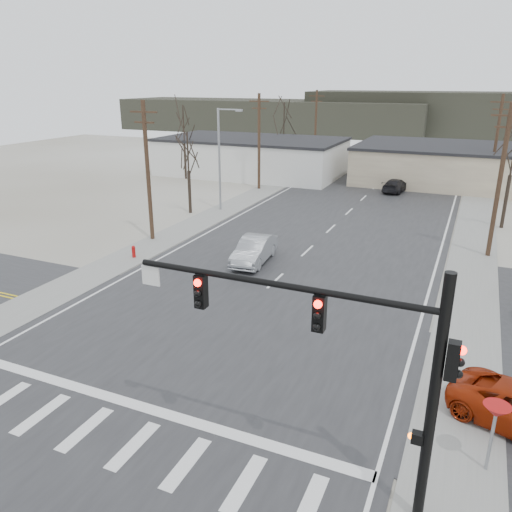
{
  "coord_description": "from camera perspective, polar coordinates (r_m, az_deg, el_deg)",
  "views": [
    {
      "loc": [
        10.0,
        -17.49,
        11.27
      ],
      "look_at": [
        0.09,
        4.94,
        2.6
      ],
      "focal_mm": 35.0,
      "sensor_mm": 36.0,
      "label": 1
    }
  ],
  "objects": [
    {
      "name": "tree_left_near",
      "position": [
        44.4,
        -7.79,
        11.47
      ],
      "size": [
        3.3,
        3.3,
        7.35
      ],
      "color": "black",
      "rests_on": "ground"
    },
    {
      "name": "car_far_a",
      "position": [
        55.39,
        15.7,
        7.78
      ],
      "size": [
        2.62,
        4.95,
        1.37
      ],
      "primitive_type": "imported",
      "rotation": [
        0.0,
        0.0,
        2.99
      ],
      "color": "black",
      "rests_on": "main_road"
    },
    {
      "name": "fire_hydrant",
      "position": [
        34.28,
        -13.81,
        0.49
      ],
      "size": [
        0.24,
        0.24,
        0.87
      ],
      "color": "#A50C0C",
      "rests_on": "ground"
    },
    {
      "name": "yield_sign",
      "position": [
        16.81,
        25.75,
        -15.92
      ],
      "size": [
        0.8,
        0.8,
        2.35
      ],
      "color": "gray",
      "rests_on": "ground"
    },
    {
      "name": "upole_right_a",
      "position": [
        36.03,
        26.11,
        7.85
      ],
      "size": [
        2.2,
        0.3,
        10.0
      ],
      "color": "#412D1E",
      "rests_on": "ground"
    },
    {
      "name": "traffic_signal_mast",
      "position": [
        13.24,
        11.68,
        -10.85
      ],
      "size": [
        8.95,
        0.43,
        7.2
      ],
      "color": "black",
      "rests_on": "ground"
    },
    {
      "name": "hill_left",
      "position": [
        118.63,
        1.53,
        15.71
      ],
      "size": [
        70.0,
        18.0,
        7.0
      ],
      "primitive_type": "cube",
      "color": "#333026",
      "rests_on": "ground"
    },
    {
      "name": "main_road",
      "position": [
        35.81,
        6.38,
        1.04
      ],
      "size": [
        18.0,
        110.0,
        0.05
      ],
      "primitive_type": "cube",
      "color": "#272629",
      "rests_on": "ground"
    },
    {
      "name": "sidewalk_left",
      "position": [
        44.23,
        -4.82,
        4.68
      ],
      "size": [
        3.0,
        90.0,
        0.06
      ],
      "primitive_type": "cube",
      "color": "gray",
      "rests_on": "ground"
    },
    {
      "name": "tree_left_mid",
      "position": [
        60.83,
        -8.28,
        14.57
      ],
      "size": [
        3.96,
        3.96,
        8.82
      ],
      "color": "black",
      "rests_on": "ground"
    },
    {
      "name": "cross_road",
      "position": [
        23.08,
        -5.25,
        -9.8
      ],
      "size": [
        90.0,
        10.0,
        0.04
      ],
      "primitive_type": "cube",
      "color": "#272629",
      "rests_on": "ground"
    },
    {
      "name": "sidewalk_right",
      "position": [
        39.15,
        23.64,
        1.1
      ],
      "size": [
        3.0,
        90.0,
        0.06
      ],
      "primitive_type": "cube",
      "color": "gray",
      "rests_on": "ground"
    },
    {
      "name": "sedan_crossing",
      "position": [
        32.33,
        -0.22,
        0.7
      ],
      "size": [
        2.2,
        5.14,
        1.65
      ],
      "primitive_type": "imported",
      "rotation": [
        0.0,
        0.0,
        0.09
      ],
      "color": "gray",
      "rests_on": "main_road"
    },
    {
      "name": "building_left_far",
      "position": [
        63.74,
        -0.52,
        11.34
      ],
      "size": [
        22.3,
        12.3,
        4.5
      ],
      "color": "silver",
      "rests_on": "ground"
    },
    {
      "name": "ground",
      "position": [
        23.09,
        -5.25,
        -9.84
      ],
      "size": [
        140.0,
        140.0,
        0.0
      ],
      "primitive_type": "plane",
      "color": "silver",
      "rests_on": "ground"
    },
    {
      "name": "upole_left_d",
      "position": [
        72.99,
        6.83,
        14.59
      ],
      "size": [
        2.2,
        0.3,
        10.0
      ],
      "color": "#412D1E",
      "rests_on": "ground"
    },
    {
      "name": "hill_center",
      "position": [
        113.8,
        27.17,
        14.01
      ],
      "size": [
        80.0,
        18.0,
        9.0
      ],
      "primitive_type": "cube",
      "color": "#333026",
      "rests_on": "ground"
    },
    {
      "name": "upole_left_c",
      "position": [
        54.3,
        0.35,
        13.08
      ],
      "size": [
        2.2,
        0.3,
        10.0
      ],
      "color": "#412D1E",
      "rests_on": "ground"
    },
    {
      "name": "upole_left_b",
      "position": [
        36.99,
        -12.28,
        9.63
      ],
      "size": [
        2.2,
        0.3,
        10.0
      ],
      "color": "#412D1E",
      "rests_on": "ground"
    },
    {
      "name": "building_right_far",
      "position": [
        62.16,
        23.89,
        9.4
      ],
      "size": [
        26.3,
        14.3,
        4.3
      ],
      "color": "beige",
      "rests_on": "ground"
    },
    {
      "name": "upole_right_b",
      "position": [
        57.83,
        25.73,
        11.6
      ],
      "size": [
        2.2,
        0.3,
        10.0
      ],
      "color": "#412D1E",
      "rests_on": "ground"
    },
    {
      "name": "streetlight_main",
      "position": [
        45.06,
        -4.0,
        11.54
      ],
      "size": [
        2.4,
        0.25,
        9.0
      ],
      "color": "gray",
      "rests_on": "ground"
    },
    {
      "name": "tree_left_far",
      "position": [
        68.06,
        3.22,
        15.24
      ],
      "size": [
        3.96,
        3.96,
        8.82
      ],
      "color": "black",
      "rests_on": "ground"
    },
    {
      "name": "car_far_b",
      "position": [
        78.47,
        13.0,
        11.32
      ],
      "size": [
        2.01,
        4.56,
        1.53
      ],
      "primitive_type": "imported",
      "rotation": [
        0.0,
        0.0,
        0.05
      ],
      "color": "black",
      "rests_on": "main_road"
    }
  ]
}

